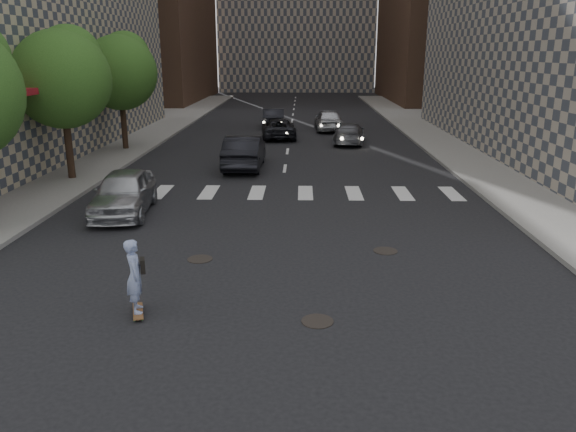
% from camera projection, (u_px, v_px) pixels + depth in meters
% --- Properties ---
extents(ground, '(160.00, 160.00, 0.00)m').
position_uv_depth(ground, '(269.00, 277.00, 14.52)').
color(ground, black).
rests_on(ground, ground).
extents(sidewalk_left, '(13.00, 80.00, 0.15)m').
position_uv_depth(sidewalk_left, '(49.00, 146.00, 34.03)').
color(sidewalk_left, gray).
rests_on(sidewalk_left, ground).
extents(sidewalk_right, '(13.00, 80.00, 0.15)m').
position_uv_depth(sidewalk_right, '(531.00, 148.00, 33.34)').
color(sidewalk_right, gray).
rests_on(sidewalk_right, ground).
extents(tree_b, '(4.20, 4.20, 6.60)m').
position_uv_depth(tree_b, '(63.00, 75.00, 24.12)').
color(tree_b, '#382619').
rests_on(tree_b, sidewalk_left).
extents(tree_c, '(4.20, 4.20, 6.60)m').
position_uv_depth(tree_c, '(121.00, 69.00, 31.79)').
color(tree_c, '#382619').
rests_on(tree_c, sidewalk_left).
extents(manhole_a, '(0.70, 0.70, 0.02)m').
position_uv_depth(manhole_a, '(317.00, 321.00, 12.09)').
color(manhole_a, black).
rests_on(manhole_a, ground).
extents(manhole_b, '(0.70, 0.70, 0.02)m').
position_uv_depth(manhole_b, '(200.00, 259.00, 15.72)').
color(manhole_b, black).
rests_on(manhole_b, ground).
extents(manhole_c, '(0.70, 0.70, 0.02)m').
position_uv_depth(manhole_c, '(385.00, 251.00, 16.36)').
color(manhole_c, black).
rests_on(manhole_c, ground).
extents(skateboarder, '(0.56, 0.91, 1.75)m').
position_uv_depth(skateboarder, '(135.00, 276.00, 12.17)').
color(skateboarder, brown).
rests_on(skateboarder, ground).
extents(silver_sedan, '(2.25, 4.73, 1.56)m').
position_uv_depth(silver_sedan, '(124.00, 192.00, 19.98)').
color(silver_sedan, '#B6B9BE').
rests_on(silver_sedan, ground).
extents(traffic_car_a, '(1.78, 5.01, 1.65)m').
position_uv_depth(traffic_car_a, '(245.00, 152.00, 27.77)').
color(traffic_car_a, black).
rests_on(traffic_car_a, ground).
extents(traffic_car_b, '(2.40, 4.69, 1.30)m').
position_uv_depth(traffic_car_b, '(349.00, 133.00, 35.30)').
color(traffic_car_b, '#5C5E64').
rests_on(traffic_car_b, ground).
extents(traffic_car_c, '(2.52, 4.85, 1.31)m').
position_uv_depth(traffic_car_c, '(279.00, 129.00, 37.51)').
color(traffic_car_c, black).
rests_on(traffic_car_c, ground).
extents(traffic_car_d, '(2.08, 4.78, 1.61)m').
position_uv_depth(traffic_car_d, '(329.00, 120.00, 41.09)').
color(traffic_car_d, '#A9ABB1').
rests_on(traffic_car_d, ground).
extents(traffic_car_e, '(1.75, 4.55, 1.48)m').
position_uv_depth(traffic_car_e, '(274.00, 118.00, 42.79)').
color(traffic_car_e, black).
rests_on(traffic_car_e, ground).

